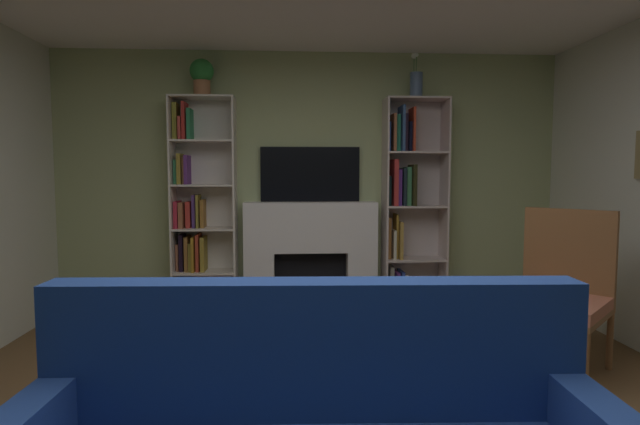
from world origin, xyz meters
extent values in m
cube|color=#A3AE78|center=(0.00, 2.80, 1.30)|extent=(5.14, 0.06, 2.60)
cube|color=white|center=(-0.51, 2.65, 0.30)|extent=(0.30, 0.24, 0.61)
cube|color=white|center=(0.51, 2.65, 0.30)|extent=(0.30, 0.24, 0.61)
cube|color=white|center=(0.00, 2.65, 0.86)|extent=(1.32, 0.24, 0.50)
cube|color=black|center=(0.00, 2.73, 0.30)|extent=(0.72, 0.08, 0.61)
cube|color=#585057|center=(0.00, 2.38, 0.01)|extent=(1.42, 0.30, 0.03)
cube|color=black|center=(0.00, 2.74, 1.38)|extent=(0.99, 0.06, 0.55)
cube|color=silver|center=(-1.34, 2.63, 1.06)|extent=(0.02, 0.29, 2.13)
cube|color=silver|center=(-0.74, 2.63, 1.06)|extent=(0.02, 0.29, 2.13)
cube|color=silver|center=(-1.04, 2.77, 1.06)|extent=(0.62, 0.02, 2.13)
cube|color=silver|center=(-1.04, 2.63, 0.01)|extent=(0.58, 0.29, 0.02)
cube|color=#2D5086|center=(-1.30, 2.63, 0.16)|extent=(0.04, 0.24, 0.29)
cube|color=#5F3769|center=(-1.25, 2.65, 0.15)|extent=(0.03, 0.22, 0.26)
cube|color=#BB3425|center=(-1.21, 2.65, 0.18)|extent=(0.04, 0.21, 0.32)
cube|color=silver|center=(-1.04, 2.63, 0.43)|extent=(0.58, 0.29, 0.02)
cube|color=brown|center=(-1.31, 2.67, 0.57)|extent=(0.03, 0.17, 0.27)
cube|color=black|center=(-1.26, 2.66, 0.62)|extent=(0.04, 0.19, 0.36)
cube|color=brown|center=(-1.21, 2.65, 0.60)|extent=(0.03, 0.21, 0.34)
cube|color=olive|center=(-1.18, 2.65, 0.57)|extent=(0.03, 0.21, 0.28)
cube|color=#A8771F|center=(-1.14, 2.63, 0.60)|extent=(0.02, 0.25, 0.34)
cube|color=#A83A26|center=(-1.10, 2.65, 0.62)|extent=(0.03, 0.22, 0.36)
cube|color=olive|center=(-1.05, 2.64, 0.60)|extent=(0.04, 0.22, 0.34)
cube|color=silver|center=(-1.04, 2.63, 0.85)|extent=(0.58, 0.29, 0.02)
cube|color=#AF2436|center=(-1.30, 2.64, 0.99)|extent=(0.04, 0.22, 0.26)
cube|color=#975838|center=(-1.26, 2.65, 0.98)|extent=(0.04, 0.21, 0.25)
cube|color=#B9312A|center=(-1.19, 2.67, 0.99)|extent=(0.04, 0.17, 0.26)
cube|color=#4C3071|center=(-1.14, 2.67, 1.02)|extent=(0.03, 0.17, 0.32)
cube|color=olive|center=(-1.10, 2.66, 1.02)|extent=(0.02, 0.20, 0.32)
cube|color=#956328|center=(-1.06, 2.67, 1.00)|extent=(0.03, 0.18, 0.27)
cube|color=silver|center=(-1.04, 2.63, 1.28)|extent=(0.58, 0.29, 0.02)
cube|color=#2E754A|center=(-1.30, 2.67, 1.40)|extent=(0.03, 0.18, 0.24)
cube|color=olive|center=(-1.26, 2.65, 1.43)|extent=(0.04, 0.21, 0.30)
cube|color=#905C3A|center=(-1.23, 2.67, 1.42)|extent=(0.02, 0.17, 0.26)
cube|color=#5C2C75|center=(-1.20, 2.65, 1.43)|extent=(0.03, 0.21, 0.28)
cube|color=silver|center=(-1.04, 2.63, 1.70)|extent=(0.58, 0.29, 0.02)
cube|color=olive|center=(-1.30, 2.66, 1.89)|extent=(0.04, 0.19, 0.35)
cube|color=#B03B33|center=(-1.24, 2.64, 1.82)|extent=(0.03, 0.24, 0.22)
cube|color=#B32823|center=(-1.21, 2.65, 1.89)|extent=(0.03, 0.22, 0.36)
cube|color=#287B4B|center=(-1.17, 2.66, 1.86)|extent=(0.04, 0.19, 0.30)
cube|color=silver|center=(-1.04, 2.63, 2.12)|extent=(0.58, 0.29, 0.02)
cube|color=beige|center=(0.74, 2.62, 1.06)|extent=(0.02, 0.31, 2.13)
cube|color=beige|center=(1.34, 2.62, 1.06)|extent=(0.02, 0.31, 2.13)
cube|color=beige|center=(1.04, 2.77, 1.06)|extent=(0.62, 0.02, 2.13)
cube|color=beige|center=(1.04, 2.62, 0.01)|extent=(0.58, 0.31, 0.02)
cube|color=olive|center=(0.77, 2.67, 0.16)|extent=(0.03, 0.18, 0.29)
cube|color=beige|center=(0.82, 2.67, 0.24)|extent=(0.04, 0.18, 0.44)
cube|color=#52266F|center=(0.86, 2.63, 0.21)|extent=(0.03, 0.26, 0.39)
cube|color=navy|center=(0.91, 2.63, 0.21)|extent=(0.03, 0.25, 0.39)
cube|color=beige|center=(0.96, 2.66, 0.20)|extent=(0.04, 0.20, 0.36)
cube|color=beige|center=(1.04, 2.62, 0.53)|extent=(0.58, 0.31, 0.02)
cube|color=#945929|center=(0.78, 2.65, 0.75)|extent=(0.04, 0.21, 0.41)
cube|color=beige|center=(0.83, 2.64, 0.68)|extent=(0.03, 0.24, 0.29)
cube|color=olive|center=(0.86, 2.66, 0.76)|extent=(0.02, 0.20, 0.44)
cube|color=#A68037|center=(0.89, 2.63, 0.73)|extent=(0.03, 0.25, 0.37)
cube|color=beige|center=(1.04, 2.62, 1.06)|extent=(0.58, 0.31, 0.02)
cube|color=black|center=(0.77, 2.65, 1.22)|extent=(0.03, 0.21, 0.29)
cube|color=#A32A28|center=(0.83, 2.63, 1.30)|extent=(0.04, 0.26, 0.46)
cube|color=#4E257C|center=(0.87, 2.64, 1.25)|extent=(0.04, 0.22, 0.36)
cube|color=black|center=(0.92, 2.64, 1.26)|extent=(0.03, 0.22, 0.37)
cube|color=#377447|center=(0.97, 2.65, 1.26)|extent=(0.04, 0.20, 0.38)
cube|color=black|center=(1.01, 2.63, 1.27)|extent=(0.04, 0.26, 0.41)
cube|color=beige|center=(1.04, 2.62, 1.59)|extent=(0.58, 0.31, 0.02)
cube|color=#284599|center=(0.77, 2.67, 1.75)|extent=(0.03, 0.18, 0.29)
cube|color=#955636|center=(0.82, 2.64, 1.79)|extent=(0.03, 0.24, 0.37)
cube|color=#22734F|center=(0.86, 2.66, 1.78)|extent=(0.04, 0.20, 0.36)
cube|color=#334E7E|center=(0.90, 2.63, 1.83)|extent=(0.02, 0.26, 0.45)
cube|color=black|center=(0.93, 2.66, 1.79)|extent=(0.04, 0.20, 0.37)
cube|color=black|center=(0.98, 2.65, 1.75)|extent=(0.03, 0.21, 0.29)
cube|color=#BC3922|center=(1.01, 2.64, 1.82)|extent=(0.02, 0.24, 0.43)
cube|color=beige|center=(1.04, 2.62, 2.12)|extent=(0.58, 0.31, 0.02)
cylinder|color=#AE6E48|center=(-1.04, 2.62, 2.20)|extent=(0.16, 0.16, 0.15)
sphere|color=#2C8137|center=(-1.04, 2.62, 2.37)|extent=(0.23, 0.23, 0.23)
cylinder|color=slate|center=(1.04, 2.62, 2.25)|extent=(0.12, 0.12, 0.25)
cylinder|color=#4C7F3F|center=(1.02, 2.64, 2.46)|extent=(0.01, 0.01, 0.16)
sphere|color=silver|center=(1.02, 2.64, 2.54)|extent=(0.06, 0.06, 0.06)
cylinder|color=#4C7F3F|center=(1.03, 2.62, 2.46)|extent=(0.01, 0.01, 0.17)
sphere|color=silver|center=(1.03, 2.62, 2.54)|extent=(0.04, 0.04, 0.04)
cube|color=#24448F|center=(-0.12, -0.42, 0.72)|extent=(2.04, 0.25, 0.53)
cylinder|color=brown|center=(2.06, 1.04, 0.22)|extent=(0.04, 0.04, 0.45)
cylinder|color=brown|center=(1.65, 1.46, 0.22)|extent=(0.04, 0.04, 0.45)
cylinder|color=brown|center=(1.63, 0.62, 0.22)|extent=(0.04, 0.04, 0.45)
cylinder|color=brown|center=(1.22, 1.04, 0.22)|extent=(0.04, 0.04, 0.45)
cube|color=#B7674D|center=(1.64, 1.04, 0.49)|extent=(0.90, 0.90, 0.08)
cube|color=brown|center=(1.64, 1.04, 0.43)|extent=(0.90, 0.90, 0.04)
cube|color=brown|center=(1.85, 1.24, 0.79)|extent=(0.48, 0.50, 0.68)
camera|label=1|loc=(-0.21, -2.30, 1.40)|focal=28.14mm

